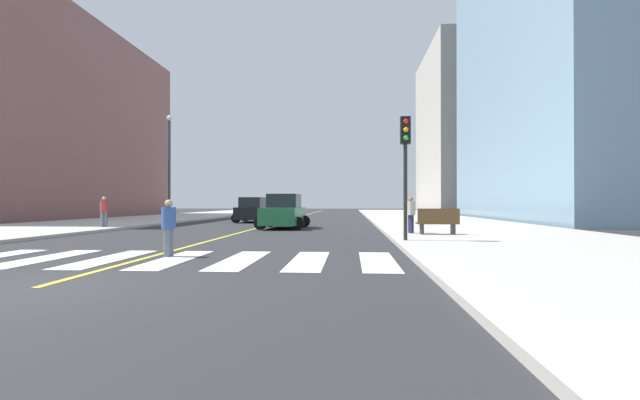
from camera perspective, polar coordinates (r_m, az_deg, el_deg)
ground_plane at (r=9.45m, az=-32.92°, el=-9.54°), size 220.00×220.00×0.00m
sidewalk_kerb_east at (r=28.28m, az=17.49°, el=-3.28°), size 10.00×120.00×0.15m
sidewalk_kerb_west at (r=32.75m, az=-28.99°, el=-2.85°), size 10.00×120.00×0.15m
crosswalk_paint at (r=12.84m, az=-22.06°, el=-7.09°), size 13.50×4.00×0.01m
lane_divider_paint at (r=47.82m, az=-2.77°, el=-2.19°), size 0.16×80.00×0.01m
parking_garage_concrete at (r=79.72m, az=20.03°, el=8.31°), size 18.00×24.00×27.05m
low_rise_brick_west at (r=52.82m, az=-33.86°, el=8.40°), size 16.00×32.00×19.03m
car_gray_nearest at (r=60.57m, az=-6.08°, el=-0.92°), size 2.90×4.58×2.02m
car_black_second at (r=34.87m, az=-8.64°, el=-1.36°), size 2.79×4.41×1.95m
car_red_third at (r=68.03m, az=-5.34°, el=-0.93°), size 2.62×4.15×1.84m
car_green_fourth at (r=26.26m, az=-4.72°, el=-1.60°), size 2.92×4.62×2.04m
traffic_light_near_corner at (r=16.51m, az=10.98°, el=5.97°), size 0.36×0.41×4.52m
park_bench at (r=19.80m, az=14.98°, el=-2.75°), size 1.82×0.63×1.12m
pedestrian_crossing at (r=13.11m, az=-18.96°, el=-3.10°), size 0.40×0.40×1.61m
pedestrian_waiting_east at (r=20.37m, az=11.66°, el=-1.65°), size 0.41×0.41×1.65m
pedestrian_walking_west at (r=27.92m, az=-26.13°, el=-1.19°), size 0.43×0.43×1.73m
street_lamp at (r=36.80m, az=-18.90°, el=5.02°), size 0.44×0.44×8.26m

